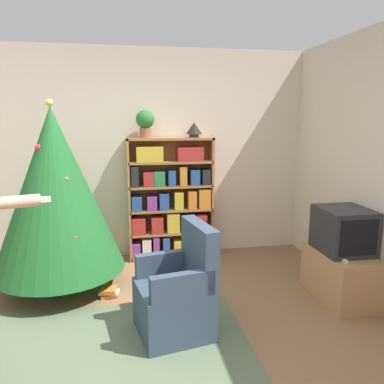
{
  "coord_description": "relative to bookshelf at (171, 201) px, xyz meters",
  "views": [
    {
      "loc": [
        0.03,
        -2.53,
        1.76
      ],
      "look_at": [
        0.65,
        0.98,
        1.05
      ],
      "focal_mm": 35.0,
      "sensor_mm": 36.0,
      "label": 1
    }
  ],
  "objects": [
    {
      "name": "potted_plant",
      "position": [
        -0.29,
        0.01,
        0.98
      ],
      "size": [
        0.22,
        0.22,
        0.33
      ],
      "color": "#935B38",
      "rests_on": "bookshelf"
    },
    {
      "name": "television",
      "position": [
        1.5,
        -1.41,
        -0.03
      ],
      "size": [
        0.45,
        0.5,
        0.43
      ],
      "color": "#28282D",
      "rests_on": "tv_stand"
    },
    {
      "name": "book_pile_near_tree",
      "position": [
        -0.75,
        -0.99,
        -0.68
      ],
      "size": [
        0.21,
        0.17,
        0.09
      ],
      "color": "orange",
      "rests_on": "ground_plane"
    },
    {
      "name": "wall_back",
      "position": [
        -0.56,
        0.21,
        0.57
      ],
      "size": [
        8.0,
        0.1,
        2.6
      ],
      "color": "beige",
      "rests_on": "ground_plane"
    },
    {
      "name": "armchair",
      "position": [
        -0.15,
        -1.72,
        -0.41
      ],
      "size": [
        0.66,
        0.66,
        0.92
      ],
      "rotation": [
        0.0,
        0.0,
        -1.38
      ],
      "color": "#334256",
      "rests_on": "ground_plane"
    },
    {
      "name": "area_rug",
      "position": [
        -0.87,
        -2.01,
        -0.73
      ],
      "size": [
        2.5,
        1.66,
        0.01
      ],
      "color": "#56664C",
      "rests_on": "ground_plane"
    },
    {
      "name": "ground_plane",
      "position": [
        -0.56,
        -2.02,
        -0.73
      ],
      "size": [
        14.0,
        14.0,
        0.0
      ],
      "primitive_type": "plane",
      "color": "#846042"
    },
    {
      "name": "christmas_tree",
      "position": [
        -1.24,
        -0.7,
        0.31
      ],
      "size": [
        1.31,
        1.31,
        1.94
      ],
      "color": "#4C3323",
      "rests_on": "ground_plane"
    },
    {
      "name": "bookshelf",
      "position": [
        0.0,
        0.0,
        0.0
      ],
      "size": [
        1.06,
        0.27,
        1.52
      ],
      "color": "#A8703D",
      "rests_on": "ground_plane"
    },
    {
      "name": "game_remote",
      "position": [
        1.37,
        -1.65,
        -0.23
      ],
      "size": [
        0.04,
        0.12,
        0.02
      ],
      "color": "white",
      "rests_on": "tv_stand"
    },
    {
      "name": "table_lamp",
      "position": [
        0.3,
        0.01,
        0.89
      ],
      "size": [
        0.2,
        0.2,
        0.18
      ],
      "color": "#473828",
      "rests_on": "bookshelf"
    },
    {
      "name": "tv_stand",
      "position": [
        1.5,
        -1.41,
        -0.49
      ],
      "size": [
        0.44,
        0.78,
        0.49
      ],
      "color": "tan",
      "rests_on": "ground_plane"
    }
  ]
}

